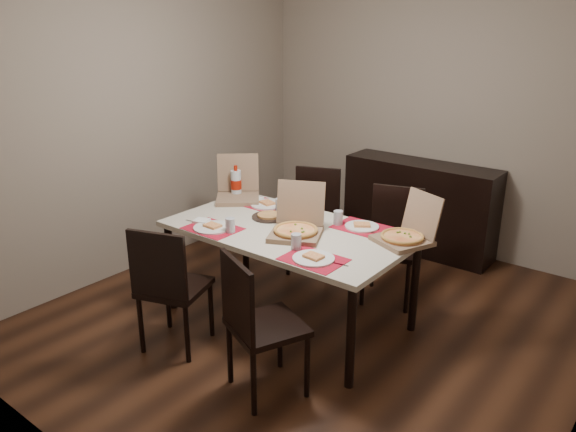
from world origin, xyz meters
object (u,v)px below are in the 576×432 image
Objects in this scene: chair_far_left at (314,215)px; dip_bowl at (308,222)px; chair_far_right at (393,239)px; sideboard at (419,207)px; chair_near_left at (169,284)px; chair_near_right at (256,321)px; pizza_box_center at (297,227)px; soda_bottle at (236,184)px; dining_table at (288,237)px.

dip_bowl is at bearing -57.99° from chair_far_left.
chair_far_right is 0.81m from dip_bowl.
sideboard is 1.61× the size of chair_near_left.
chair_near_right is 1.10m from dip_bowl.
chair_far_right is 1.83× the size of pizza_box_center.
chair_near_right and chair_far_left have the same top height.
chair_near_right is at bearing -84.70° from sideboard.
chair_near_left is 1.77m from chair_far_left.
soda_bottle is at bearing 111.29° from chair_near_left.
chair_near_left is at bearing 179.88° from chair_near_right.
dip_bowl is at bearing 106.52° from pizza_box_center.
chair_near_right is 1.76m from soda_bottle.
sideboard is 1.99m from pizza_box_center.
pizza_box_center is (0.50, 0.79, 0.30)m from chair_near_left.
chair_near_left is 1.13m from dip_bowl.
soda_bottle reaches higher than sideboard.
sideboard is 1.77m from dip_bowl.
chair_near_right is 1.96m from chair_far_left.
chair_far_left is at bearing 114.21° from dining_table.
sideboard is at bearing 85.03° from dining_table.
dip_bowl is (-0.36, 1.01, 0.25)m from chair_near_right.
dining_table is 3.55× the size of pizza_box_center.
chair_far_left is at bearing 54.41° from soda_bottle.
dining_table is (-0.17, -1.90, 0.23)m from sideboard.
chair_near_right is at bearing -43.27° from soda_bottle.
chair_near_left reaches higher than dining_table.
chair_far_left reaches higher than dining_table.
dining_table is at bearing -65.79° from chair_far_left.
dip_bowl is at bearing -119.52° from chair_far_right.
pizza_box_center is (-0.04, -1.96, 0.36)m from sideboard.
dip_bowl is 0.46× the size of soda_bottle.
sideboard is 1.91m from soda_bottle.
chair_near_left is at bearing -88.71° from chair_far_left.
pizza_box_center reaches higher than soda_bottle.
dining_table is at bearing 66.02° from chair_near_left.
soda_bottle reaches higher than chair_far_left.
dining_table is 0.96m from chair_near_right.
dining_table is at bearing -109.76° from dip_bowl.
dip_bowl is at bearing -10.86° from soda_bottle.
chair_near_right is (0.25, -2.75, 0.06)m from sideboard.
dip_bowl is (-0.07, 0.22, -0.04)m from pizza_box_center.
soda_bottle is at bearing -125.59° from chair_far_left.
soda_bottle is at bearing 169.14° from dip_bowl.
chair_far_left is at bearing 91.29° from chair_near_left.
chair_near_left is at bearing -101.14° from sideboard.
chair_near_right is at bearing -70.34° from dip_bowl.
dining_table is at bearing -117.72° from chair_far_right.
soda_bottle reaches higher than dip_bowl.
chair_far_left reaches higher than sideboard.
sideboard is 1.92m from dining_table.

